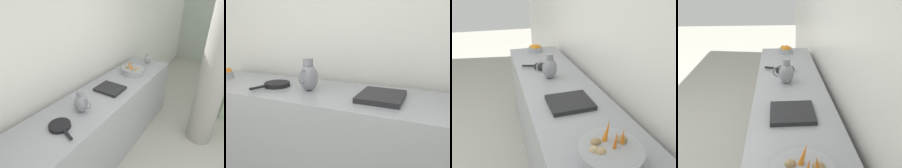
% 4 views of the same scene
% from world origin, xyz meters
% --- Properties ---
extents(tile_wall_left, '(0.10, 9.52, 3.00)m').
position_xyz_m(tile_wall_left, '(-1.95, 0.77, 1.50)').
color(tile_wall_left, white).
rests_on(tile_wall_left, ground_plane).
extents(prep_counter, '(0.68, 3.20, 0.94)m').
position_xyz_m(prep_counter, '(-1.50, 0.27, 0.47)').
color(prep_counter, '#9EA0A5').
rests_on(prep_counter, ground_plane).
extents(orange_bowl, '(0.20, 0.20, 0.10)m').
position_xyz_m(orange_bowl, '(-1.50, -1.12, 0.98)').
color(orange_bowl, '#9EA0A5').
rests_on(orange_bowl, prep_counter).
extents(metal_pitcher_tall, '(0.21, 0.15, 0.25)m').
position_xyz_m(metal_pitcher_tall, '(-1.46, -0.11, 1.05)').
color(metal_pitcher_tall, gray).
rests_on(metal_pitcher_tall, prep_counter).
extents(counter_sink_basin, '(0.34, 0.30, 0.04)m').
position_xyz_m(counter_sink_basin, '(-1.48, 0.47, 0.95)').
color(counter_sink_basin, '#232326').
rests_on(counter_sink_basin, prep_counter).
extents(skillet_on_counter, '(0.34, 0.21, 0.03)m').
position_xyz_m(skillet_on_counter, '(-1.46, -0.42, 0.95)').
color(skillet_on_counter, black).
rests_on(skillet_on_counter, prep_counter).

